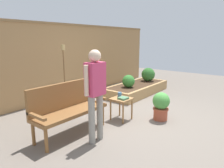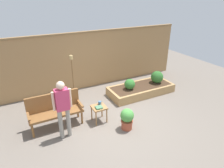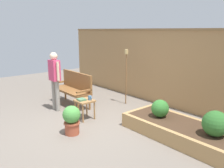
{
  "view_description": "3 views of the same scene",
  "coord_description": "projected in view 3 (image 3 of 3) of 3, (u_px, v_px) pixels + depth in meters",
  "views": [
    {
      "loc": [
        -3.77,
        -2.24,
        1.72
      ],
      "look_at": [
        0.37,
        1.06,
        0.56
      ],
      "focal_mm": 32.91,
      "sensor_mm": 36.0,
      "label": 1
    },
    {
      "loc": [
        -2.25,
        -4.25,
        3.42
      ],
      "look_at": [
        0.3,
        0.67,
        0.87
      ],
      "focal_mm": 32.11,
      "sensor_mm": 36.0,
      "label": 2
    },
    {
      "loc": [
        4.15,
        -2.7,
        2.12
      ],
      "look_at": [
        0.19,
        0.65,
        0.91
      ],
      "focal_mm": 37.2,
      "sensor_mm": 36.0,
      "label": 3
    }
  ],
  "objects": [
    {
      "name": "side_table",
      "position": [
        85.0,
        103.0,
        5.57
      ],
      "size": [
        0.4,
        0.4,
        0.48
      ],
      "color": "#9E7042",
      "rests_on": "ground_plane"
    },
    {
      "name": "shrub_far_corner",
      "position": [
        215.0,
        124.0,
        4.04
      ],
      "size": [
        0.46,
        0.46,
        0.46
      ],
      "color": "brown",
      "rests_on": "raised_planter_bed"
    },
    {
      "name": "person_by_bench",
      "position": [
        55.0,
        76.0,
        6.09
      ],
      "size": [
        0.47,
        0.2,
        1.56
      ],
      "color": "gray",
      "rests_on": "ground_plane"
    },
    {
      "name": "tiki_torch",
      "position": [
        126.0,
        67.0,
        6.59
      ],
      "size": [
        0.1,
        0.1,
        1.59
      ],
      "color": "brown",
      "rests_on": "ground_plane"
    },
    {
      "name": "fence_back",
      "position": [
        160.0,
        67.0,
        6.65
      ],
      "size": [
        8.4,
        0.14,
        2.16
      ],
      "color": "#A37A4C",
      "rests_on": "ground_plane"
    },
    {
      "name": "raised_planter_bed",
      "position": [
        181.0,
        130.0,
        4.65
      ],
      "size": [
        2.4,
        1.0,
        0.3
      ],
      "color": "#AD8451",
      "rests_on": "ground_plane"
    },
    {
      "name": "cup_on_table",
      "position": [
        90.0,
        98.0,
        5.55
      ],
      "size": [
        0.12,
        0.09,
        0.1
      ],
      "color": "teal",
      "rests_on": "side_table"
    },
    {
      "name": "shrub_near_bench",
      "position": [
        160.0,
        108.0,
        4.94
      ],
      "size": [
        0.38,
        0.38,
        0.38
      ],
      "color": "brown",
      "rests_on": "raised_planter_bed"
    },
    {
      "name": "book_on_table",
      "position": [
        81.0,
        99.0,
        5.53
      ],
      "size": [
        0.2,
        0.19,
        0.04
      ],
      "primitive_type": "cube",
      "rotation": [
        0.0,
        0.0,
        -0.06
      ],
      "color": "#4C7A56",
      "rests_on": "side_table"
    },
    {
      "name": "potted_boxwood",
      "position": [
        72.0,
        119.0,
        4.78
      ],
      "size": [
        0.37,
        0.37,
        0.61
      ],
      "color": "#A84C33",
      "rests_on": "ground_plane"
    },
    {
      "name": "ground_plane",
      "position": [
        85.0,
        126.0,
        5.27
      ],
      "size": [
        14.0,
        14.0,
        0.0
      ],
      "primitive_type": "plane",
      "color": "#70665B"
    },
    {
      "name": "garden_bench",
      "position": [
        74.0,
        86.0,
        6.64
      ],
      "size": [
        1.44,
        0.48,
        0.94
      ],
      "color": "brown",
      "rests_on": "ground_plane"
    }
  ]
}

